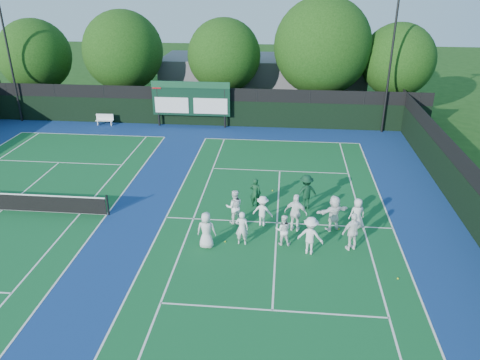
# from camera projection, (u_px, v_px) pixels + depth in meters

# --- Properties ---
(ground) EXTENTS (120.00, 120.00, 0.00)m
(ground) POSITION_uv_depth(u_px,v_px,m) (276.00, 234.00, 21.73)
(ground) COLOR #173D10
(ground) RESTS_ON ground
(court_apron) EXTENTS (34.00, 32.00, 0.01)m
(court_apron) POSITION_uv_depth(u_px,v_px,m) (156.00, 217.00, 23.17)
(court_apron) COLOR navy
(court_apron) RESTS_ON ground
(near_court) EXTENTS (11.05, 23.85, 0.01)m
(near_court) POSITION_uv_depth(u_px,v_px,m) (277.00, 223.00, 22.63)
(near_court) COLOR #115226
(near_court) RESTS_ON ground
(left_court) EXTENTS (11.05, 23.85, 0.01)m
(left_court) POSITION_uv_depth(u_px,v_px,m) (3.00, 210.00, 23.88)
(left_court) COLOR #115226
(left_court) RESTS_ON ground
(back_fence) EXTENTS (34.00, 0.08, 3.00)m
(back_fence) POSITION_uv_depth(u_px,v_px,m) (205.00, 109.00, 36.21)
(back_fence) COLOR black
(back_fence) RESTS_ON ground
(divider_fence_right) EXTENTS (0.08, 32.00, 3.00)m
(divider_fence_right) POSITION_uv_depth(u_px,v_px,m) (476.00, 207.00, 21.27)
(divider_fence_right) COLOR black
(divider_fence_right) RESTS_ON ground
(scoreboard) EXTENTS (6.00, 0.21, 3.55)m
(scoreboard) POSITION_uv_depth(u_px,v_px,m) (191.00, 99.00, 35.59)
(scoreboard) COLOR black
(scoreboard) RESTS_ON ground
(clubhouse) EXTENTS (18.00, 6.00, 4.00)m
(clubhouse) POSITION_uv_depth(u_px,v_px,m) (262.00, 79.00, 42.85)
(clubhouse) COLOR slate
(clubhouse) RESTS_ON ground
(light_pole_left) EXTENTS (1.20, 0.30, 10.12)m
(light_pole_left) POSITION_uv_depth(u_px,v_px,m) (6.00, 41.00, 35.24)
(light_pole_left) COLOR black
(light_pole_left) RESTS_ON ground
(light_pole_right) EXTENTS (1.20, 0.30, 10.12)m
(light_pole_right) POSITION_uv_depth(u_px,v_px,m) (393.00, 46.00, 32.70)
(light_pole_right) COLOR black
(light_pole_right) RESTS_ON ground
(tennis_net) EXTENTS (11.30, 0.10, 1.10)m
(tennis_net) POSITION_uv_depth(u_px,v_px,m) (1.00, 201.00, 23.68)
(tennis_net) COLOR black
(tennis_net) RESTS_ON ground
(bench) EXTENTS (1.38, 0.41, 0.86)m
(bench) POSITION_uv_depth(u_px,v_px,m) (105.00, 119.00, 36.71)
(bench) COLOR white
(bench) RESTS_ON ground
(tree_a) EXTENTS (6.05, 6.05, 7.60)m
(tree_a) POSITION_uv_depth(u_px,v_px,m) (37.00, 57.00, 39.53)
(tree_a) COLOR #32200E
(tree_a) RESTS_ON ground
(tree_b) EXTENTS (6.56, 6.56, 8.35)m
(tree_b) POSITION_uv_depth(u_px,v_px,m) (125.00, 53.00, 38.64)
(tree_b) COLOR #32200E
(tree_b) RESTS_ON ground
(tree_c) EXTENTS (5.92, 5.92, 7.80)m
(tree_c) POSITION_uv_depth(u_px,v_px,m) (226.00, 57.00, 37.98)
(tree_c) COLOR #32200E
(tree_c) RESTS_ON ground
(tree_d) EXTENTS (7.69, 7.69, 9.50)m
(tree_d) POSITION_uv_depth(u_px,v_px,m) (324.00, 49.00, 36.96)
(tree_d) COLOR #32200E
(tree_d) RESTS_ON ground
(tree_e) EXTENTS (5.75, 5.75, 7.57)m
(tree_e) POSITION_uv_depth(u_px,v_px,m) (400.00, 62.00, 36.80)
(tree_e) COLOR #32200E
(tree_e) RESTS_ON ground
(tennis_ball_0) EXTENTS (0.07, 0.07, 0.07)m
(tennis_ball_0) POSITION_uv_depth(u_px,v_px,m) (225.00, 242.00, 21.03)
(tennis_ball_0) COLOR #C4D018
(tennis_ball_0) RESTS_ON ground
(tennis_ball_1) EXTENTS (0.07, 0.07, 0.07)m
(tennis_ball_1) POSITION_uv_depth(u_px,v_px,m) (339.00, 229.00, 22.04)
(tennis_ball_1) COLOR #C4D018
(tennis_ball_1) RESTS_ON ground
(tennis_ball_2) EXTENTS (0.07, 0.07, 0.07)m
(tennis_ball_2) POSITION_uv_depth(u_px,v_px,m) (398.00, 278.00, 18.52)
(tennis_ball_2) COLOR #C4D018
(tennis_ball_2) RESTS_ON ground
(tennis_ball_3) EXTENTS (0.07, 0.07, 0.07)m
(tennis_ball_3) POSITION_uv_depth(u_px,v_px,m) (204.00, 216.00, 23.19)
(tennis_ball_3) COLOR #C4D018
(tennis_ball_3) RESTS_ON ground
(tennis_ball_4) EXTENTS (0.07, 0.07, 0.07)m
(tennis_ball_4) POSITION_uv_depth(u_px,v_px,m) (273.00, 191.00, 25.88)
(tennis_ball_4) COLOR #C4D018
(tennis_ball_4) RESTS_ON ground
(player_front_0) EXTENTS (0.83, 0.54, 1.69)m
(player_front_0) POSITION_uv_depth(u_px,v_px,m) (206.00, 230.00, 20.35)
(player_front_0) COLOR silver
(player_front_0) RESTS_ON ground
(player_front_1) EXTENTS (0.60, 0.41, 1.62)m
(player_front_1) POSITION_uv_depth(u_px,v_px,m) (242.00, 228.00, 20.59)
(player_front_1) COLOR silver
(player_front_1) RESTS_ON ground
(player_front_2) EXTENTS (0.72, 0.56, 1.46)m
(player_front_2) POSITION_uv_depth(u_px,v_px,m) (283.00, 230.00, 20.61)
(player_front_2) COLOR white
(player_front_2) RESTS_ON ground
(player_front_3) EXTENTS (1.25, 0.92, 1.73)m
(player_front_3) POSITION_uv_depth(u_px,v_px,m) (310.00, 236.00, 19.90)
(player_front_3) COLOR silver
(player_front_3) RESTS_ON ground
(player_front_4) EXTENTS (1.13, 0.81, 1.78)m
(player_front_4) POSITION_uv_depth(u_px,v_px,m) (353.00, 232.00, 20.14)
(player_front_4) COLOR white
(player_front_4) RESTS_ON ground
(player_back_0) EXTENTS (0.95, 0.81, 1.71)m
(player_back_0) POSITION_uv_depth(u_px,v_px,m) (234.00, 207.00, 22.34)
(player_back_0) COLOR white
(player_back_0) RESTS_ON ground
(player_back_1) EXTENTS (1.08, 0.78, 1.52)m
(player_back_1) POSITION_uv_depth(u_px,v_px,m) (263.00, 211.00, 22.16)
(player_back_1) COLOR white
(player_back_1) RESTS_ON ground
(player_back_2) EXTENTS (1.17, 0.73, 1.86)m
(player_back_2) POSITION_uv_depth(u_px,v_px,m) (296.00, 213.00, 21.62)
(player_back_2) COLOR white
(player_back_2) RESTS_ON ground
(player_back_3) EXTENTS (1.69, 1.15, 1.75)m
(player_back_3) POSITION_uv_depth(u_px,v_px,m) (334.00, 213.00, 21.72)
(player_back_3) COLOR white
(player_back_3) RESTS_ON ground
(player_back_4) EXTENTS (0.85, 0.67, 1.53)m
(player_back_4) POSITION_uv_depth(u_px,v_px,m) (357.00, 214.00, 21.89)
(player_back_4) COLOR silver
(player_back_4) RESTS_ON ground
(coach_left) EXTENTS (0.65, 0.51, 1.59)m
(coach_left) POSITION_uv_depth(u_px,v_px,m) (255.00, 193.00, 23.87)
(coach_left) COLOR #103B1F
(coach_left) RESTS_ON ground
(coach_right) EXTENTS (1.38, 1.11, 1.86)m
(coach_right) POSITION_uv_depth(u_px,v_px,m) (306.00, 192.00, 23.63)
(coach_right) COLOR #0D321D
(coach_right) RESTS_ON ground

